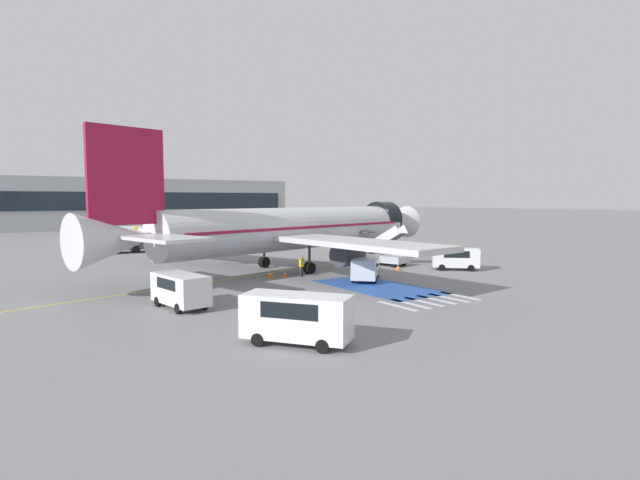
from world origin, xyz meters
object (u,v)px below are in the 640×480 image
(boarding_stairs_forward, at_px, (385,255))
(traffic_cone_2, at_px, (284,274))
(service_van_2, at_px, (180,288))
(ground_crew_1, at_px, (302,265))
(terminal_building, at_px, (50,204))
(service_van_1, at_px, (456,257))
(ground_crew_0, at_px, (358,259))
(traffic_cone_1, at_px, (398,268))
(airliner, at_px, (292,229))
(fuel_tanker, at_px, (140,239))
(service_van_0, at_px, (297,315))
(traffic_cone_0, at_px, (270,274))
(service_van_3, at_px, (366,266))

(boarding_stairs_forward, bearing_deg, traffic_cone_2, 171.45)
(service_van_2, height_order, ground_crew_1, service_van_2)
(service_van_2, bearing_deg, terminal_building, 79.98)
(service_van_1, height_order, traffic_cone_2, service_van_1)
(ground_crew_0, height_order, traffic_cone_1, ground_crew_0)
(airliner, xyz_separation_m, traffic_cone_1, (8.23, -6.12, -3.73))
(ground_crew_0, height_order, ground_crew_1, ground_crew_0)
(boarding_stairs_forward, xyz_separation_m, ground_crew_0, (-4.75, -1.60, 0.07))
(fuel_tanker, relative_size, service_van_0, 1.68)
(fuel_tanker, xyz_separation_m, ground_crew_0, (13.03, -29.04, -0.65))
(traffic_cone_0, bearing_deg, traffic_cone_2, -6.87)
(service_van_3, relative_size, terminal_building, 0.05)
(terminal_building, bearing_deg, service_van_3, -81.10)
(airliner, height_order, service_van_1, airliner)
(airliner, relative_size, traffic_cone_2, 73.27)
(traffic_cone_0, bearing_deg, service_van_3, -40.80)
(service_van_3, bearing_deg, service_van_2, 51.56)
(airliner, xyz_separation_m, service_van_2, (-14.64, -10.77, -2.72))
(airliner, xyz_separation_m, service_van_3, (2.09, -8.73, -2.83))
(service_van_0, bearing_deg, traffic_cone_2, -155.27)
(airliner, height_order, boarding_stairs_forward, airliner)
(service_van_2, xyz_separation_m, ground_crew_0, (19.73, 6.84, -0.20))
(ground_crew_0, distance_m, traffic_cone_1, 3.91)
(ground_crew_0, xyz_separation_m, terminal_building, (-17.50, 87.78, 4.77))
(airliner, xyz_separation_m, traffic_cone_2, (-2.88, -3.46, -3.73))
(service_van_0, relative_size, terminal_building, 0.05)
(airliner, xyz_separation_m, terminal_building, (-12.40, 83.84, 1.85))
(ground_crew_1, bearing_deg, service_van_0, 43.47)
(service_van_0, distance_m, traffic_cone_2, 20.72)
(service_van_2, bearing_deg, traffic_cone_0, 26.90)
(traffic_cone_0, distance_m, traffic_cone_2, 1.33)
(ground_crew_1, height_order, traffic_cone_0, ground_crew_1)
(fuel_tanker, bearing_deg, service_van_1, 37.01)
(traffic_cone_1, bearing_deg, service_van_3, -156.95)
(fuel_tanker, relative_size, service_van_3, 1.69)
(fuel_tanker, relative_size, service_van_1, 2.01)
(service_van_2, height_order, traffic_cone_2, service_van_2)
(ground_crew_1, xyz_separation_m, terminal_building, (-10.91, 88.00, 4.82))
(service_van_0, height_order, terminal_building, terminal_building)
(ground_crew_1, height_order, terminal_building, terminal_building)
(service_van_0, height_order, traffic_cone_1, service_van_0)
(airliner, relative_size, service_van_2, 8.56)
(airliner, distance_m, boarding_stairs_forward, 10.55)
(service_van_0, distance_m, service_van_3, 19.66)
(service_van_1, xyz_separation_m, ground_crew_1, (-14.54, 4.88, -0.22))
(service_van_1, xyz_separation_m, traffic_cone_1, (-4.81, 2.92, -0.98))
(service_van_2, height_order, ground_crew_0, service_van_2)
(service_van_3, relative_size, ground_crew_1, 2.91)
(service_van_3, bearing_deg, service_van_1, -136.99)
(service_van_0, bearing_deg, ground_crew_0, -172.00)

